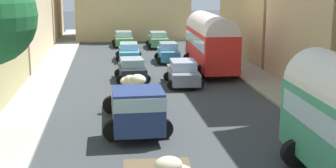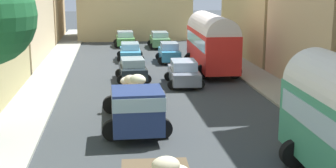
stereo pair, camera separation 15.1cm
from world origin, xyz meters
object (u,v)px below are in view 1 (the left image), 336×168
Objects in this scene: parked_bus_1 at (210,40)px; car_2 at (124,39)px; car_4 at (168,52)px; cargo_truck_1 at (136,104)px; car_3 at (183,73)px; car_5 at (158,40)px; car_0 at (132,69)px; car_1 at (129,51)px.

parked_bus_1 is 2.24× the size of car_2.
parked_bus_1 is 2.36× the size of car_4.
cargo_truck_1 is 1.78× the size of car_2.
car_4 is (3.33, -10.06, 0.03)m from car_2.
car_5 is (0.31, 17.44, 0.00)m from car_3.
car_5 is (3.96, 26.41, -0.39)m from cargo_truck_1.
car_0 is at bearing -157.16° from parked_bus_1.
parked_bus_1 is 2.41× the size of car_0.
car_3 is (3.03, -10.22, 0.06)m from car_1.
parked_bus_1 is 2.10× the size of car_3.
parked_bus_1 is 2.19× the size of car_5.
car_1 is 1.04× the size of car_5.
car_0 is (-6.00, -2.53, -1.61)m from parked_bus_1.
car_4 is at bearing 63.89° from car_0.
car_2 is 0.94× the size of car_3.
car_1 is at bearing 106.50° from car_3.
car_3 is (-2.76, -4.32, -1.57)m from parked_bus_1.
parked_bus_1 is at bearing 64.27° from cargo_truck_1.
car_4 is (3.42, 6.97, 0.05)m from car_0.
cargo_truck_1 is 1.92× the size of car_0.
car_3 is at bearing -73.50° from car_1.
car_2 is (0.50, 27.80, -0.42)m from cargo_truck_1.
parked_bus_1 reaches higher than car_2.
car_1 is 1.06× the size of car_2.
cargo_truck_1 is at bearing -91.85° from car_1.
car_3 reaches higher than car_1.
car_3 is (3.14, -18.83, 0.02)m from car_2.
car_0 is at bearing -90.30° from car_2.
cargo_truck_1 is 1.68× the size of car_1.
car_5 reaches higher than car_1.
car_1 is 3.52m from car_4.
car_5 is at bearing 100.58° from parked_bus_1.
cargo_truck_1 is at bearing -91.04° from car_2.
car_4 is (3.83, 17.75, -0.39)m from cargo_truck_1.
car_5 is (3.34, 7.22, 0.07)m from car_1.
parked_bus_1 reaches higher than car_0.
car_1 is (-5.79, 5.89, -1.63)m from parked_bus_1.
car_2 is at bearing 108.31° from car_4.
car_3 is (3.65, 8.98, -0.40)m from cargo_truck_1.
car_5 is (-2.45, 13.11, -1.56)m from parked_bus_1.
car_3 is 8.77m from car_4.
car_0 is at bearing -102.77° from car_5.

